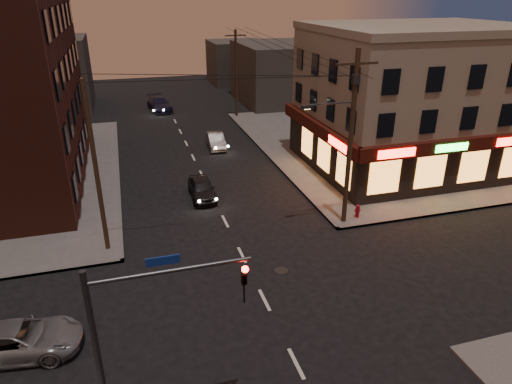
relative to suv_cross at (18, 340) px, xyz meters
name	(u,v)px	position (x,y,z in m)	size (l,w,h in m)	color
ground	(264,300)	(10.01, 0.49, -0.65)	(120.00, 120.00, 0.00)	black
sidewalk_ne	(389,142)	(28.01, 19.49, -0.58)	(24.00, 28.00, 0.15)	#514F4C
pizza_building	(413,99)	(25.94, 13.92, 4.70)	(15.85, 12.85, 10.50)	gray
bg_building_ne_a	(281,73)	(24.01, 38.49, 2.85)	(10.00, 12.00, 7.00)	#3F3D3A
bg_building_nw	(48,74)	(-2.99, 42.49, 3.35)	(9.00, 10.00, 8.00)	#3F3D3A
bg_building_ne_b	(237,62)	(22.01, 52.49, 2.35)	(8.00, 8.00, 6.00)	#3F3D3A
utility_pole_main	(349,131)	(16.70, 6.29, 5.11)	(4.20, 0.44, 10.00)	#382619
utility_pole_far	(236,74)	(16.81, 32.49, 4.00)	(0.26, 0.26, 9.00)	#382619
utility_pole_west	(96,170)	(3.21, 6.99, 4.00)	(0.24, 0.24, 9.00)	#382619
traffic_signal	(134,334)	(4.44, -5.11, 3.51)	(4.49, 0.32, 6.47)	#333538
suv_cross	(18,340)	(0.00, 0.00, 0.00)	(2.16, 4.68, 1.30)	gray
sedan_near	(202,188)	(9.31, 12.34, 0.02)	(1.58, 3.94, 1.34)	black
sedan_mid	(216,141)	(12.39, 22.55, -0.01)	(1.37, 3.92, 1.29)	gray
sedan_far	(159,104)	(8.92, 37.76, 0.11)	(2.12, 5.23, 1.52)	#191831
fire_hydrant	(358,210)	(17.81, 6.49, -0.05)	(0.36, 0.36, 0.83)	maroon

